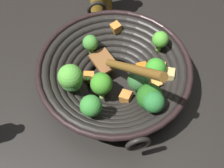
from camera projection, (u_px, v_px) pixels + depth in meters
name	position (u px, v px, depth m)	size (l,w,h in m)	color
ground_plane	(114.00, 85.00, 0.72)	(4.00, 4.00, 0.00)	black
wok	(114.00, 73.00, 0.67)	(0.39, 0.37, 0.24)	black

